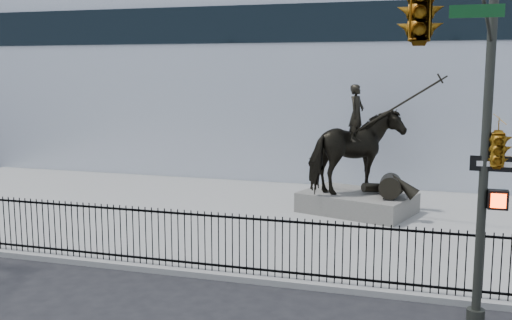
# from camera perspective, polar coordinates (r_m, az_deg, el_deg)

# --- Properties ---
(ground) EXTENTS (120.00, 120.00, 0.00)m
(ground) POSITION_cam_1_polar(r_m,az_deg,el_deg) (14.49, -9.34, -12.13)
(ground) COLOR black
(ground) RESTS_ON ground
(plaza) EXTENTS (30.00, 12.00, 0.15)m
(plaza) POSITION_cam_1_polar(r_m,az_deg,el_deg) (20.68, -0.79, -5.41)
(plaza) COLOR gray
(plaza) RESTS_ON ground
(building) EXTENTS (44.00, 14.00, 9.00)m
(building) POSITION_cam_1_polar(r_m,az_deg,el_deg) (32.69, 6.13, 7.60)
(building) COLOR silver
(building) RESTS_ON ground
(picket_fence) EXTENTS (22.10, 0.10, 1.50)m
(picket_fence) POSITION_cam_1_polar(r_m,az_deg,el_deg) (15.27, -7.35, -7.41)
(picket_fence) COLOR black
(picket_fence) RESTS_ON plaza
(statue_plinth) EXTENTS (4.23, 3.49, 0.68)m
(statue_plinth) POSITION_cam_1_polar(r_m,az_deg,el_deg) (21.22, 9.61, -4.01)
(statue_plinth) COLOR #575450
(statue_plinth) RESTS_ON plaza
(equestrian_statue) EXTENTS (4.46, 3.49, 3.95)m
(equestrian_statue) POSITION_cam_1_polar(r_m,az_deg,el_deg) (20.88, 9.91, 0.71)
(equestrian_statue) COLOR black
(equestrian_statue) RESTS_ON statue_plinth
(traffic_signal_right) EXTENTS (2.17, 6.86, 7.00)m
(traffic_signal_right) POSITION_cam_1_polar(r_m,az_deg,el_deg) (10.13, 19.24, 6.65)
(traffic_signal_right) COLOR #282A25
(traffic_signal_right) RESTS_ON ground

